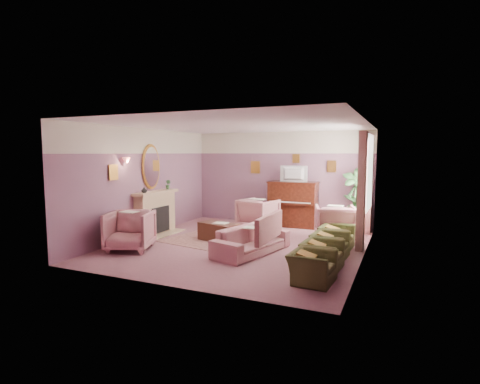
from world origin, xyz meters
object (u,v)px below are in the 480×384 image
at_px(piano, 293,205).
at_px(coffee_table, 219,232).
at_px(olive_chair_a, 312,262).
at_px(floral_armchair_right, 335,221).
at_px(olive_chair_b, 322,250).
at_px(sofa, 252,235).
at_px(olive_chair_d, 336,233).
at_px(television, 293,172).
at_px(floral_armchair_left, 258,212).
at_px(side_table, 356,219).
at_px(olive_chair_c, 330,241).
at_px(floral_armchair_front, 130,229).

bearing_deg(piano, coffee_table, -114.54).
distance_m(piano, olive_chair_a, 4.83).
xyz_separation_m(floral_armchair_right, olive_chair_b, (0.17, -2.43, -0.14)).
xyz_separation_m(sofa, olive_chair_d, (1.61, 1.16, -0.05)).
distance_m(coffee_table, olive_chair_d, 2.81).
relative_size(television, floral_armchair_left, 0.82).
relative_size(olive_chair_b, side_table, 1.15).
bearing_deg(sofa, side_table, 60.57).
bearing_deg(sofa, floral_armchair_left, 107.79).
bearing_deg(side_table, olive_chair_b, -93.02).
distance_m(coffee_table, olive_chair_a, 3.42).
distance_m(olive_chair_a, olive_chair_c, 1.64).
bearing_deg(coffee_table, floral_armchair_left, 77.44).
height_order(floral_armchair_left, olive_chair_d, floral_armchair_left).
bearing_deg(piano, olive_chair_d, -52.32).
height_order(coffee_table, olive_chair_a, olive_chair_a).
height_order(sofa, floral_armchair_right, floral_armchair_right).
xyz_separation_m(floral_armchair_left, floral_armchair_front, (-1.82, -3.27, 0.00)).
xyz_separation_m(coffee_table, sofa, (1.16, -0.70, 0.17)).
relative_size(sofa, olive_chair_a, 2.44).
distance_m(television, floral_armchair_front, 4.94).
bearing_deg(floral_armchair_left, side_table, 16.99).
distance_m(floral_armchair_right, olive_chair_b, 2.44).
xyz_separation_m(piano, sofa, (-0.00, -3.24, -0.25)).
bearing_deg(piano, sofa, -90.07).
bearing_deg(olive_chair_c, sofa, -168.09).
bearing_deg(floral_armchair_right, olive_chair_c, -84.05).
bearing_deg(olive_chair_a, olive_chair_c, 90.00).
bearing_deg(olive_chair_a, sofa, 141.15).
relative_size(piano, side_table, 2.00).
bearing_deg(piano, floral_armchair_right, -41.99).
distance_m(floral_armchair_left, olive_chair_a, 4.42).
height_order(floral_armchair_right, side_table, floral_armchair_right).
bearing_deg(piano, olive_chair_a, -70.50).
relative_size(piano, olive_chair_b, 1.74).
bearing_deg(floral_armchair_right, television, 139.12).
xyz_separation_m(coffee_table, floral_armchair_right, (2.60, 1.25, 0.26)).
bearing_deg(olive_chair_c, television, 119.42).
xyz_separation_m(olive_chair_a, side_table, (0.19, 4.50, 0.00)).
bearing_deg(floral_armchair_left, piano, 46.78).
relative_size(olive_chair_b, olive_chair_c, 1.00).
relative_size(television, coffee_table, 0.80).
distance_m(piano, floral_armchair_front, 4.85).
xyz_separation_m(television, olive_chair_d, (1.61, -2.03, -1.25)).
relative_size(piano, sofa, 0.71).
bearing_deg(floral_armchair_left, olive_chair_c, -40.97).
distance_m(coffee_table, floral_armchair_right, 2.90).
height_order(floral_armchair_left, olive_chair_b, floral_armchair_left).
xyz_separation_m(television, side_table, (1.80, 0.01, -1.25)).
xyz_separation_m(television, sofa, (-0.00, -3.19, -1.20)).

